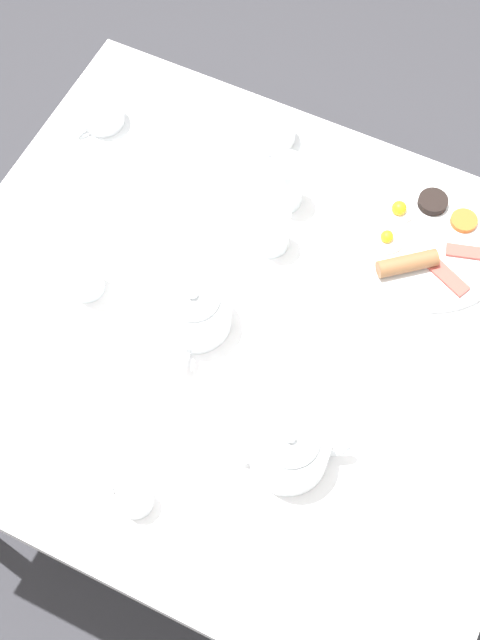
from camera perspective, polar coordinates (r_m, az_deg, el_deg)
ground_plane at (r=2.28m, az=-0.00°, el=-9.09°), size 8.00×8.00×0.00m
table at (r=1.64m, az=-0.00°, el=-1.48°), size 1.10×0.98×0.77m
breakfast_plate at (r=1.69m, az=11.79°, el=5.03°), size 0.30×0.30×0.04m
teapot_near at (r=1.54m, az=-2.95°, el=0.61°), size 0.13×0.20×0.11m
teapot_far at (r=1.44m, az=3.21°, el=-8.28°), size 0.19×0.13×0.11m
teacup_with_saucer_left at (r=1.78m, az=2.16°, el=11.90°), size 0.14×0.14×0.06m
teacup_with_saucer_right at (r=1.82m, az=-8.82°, el=12.85°), size 0.14×0.14×0.06m
water_glass_tall at (r=1.67m, az=2.99°, el=8.78°), size 0.06×0.06×0.11m
water_glass_short at (r=1.62m, az=2.07°, el=5.82°), size 0.06×0.06×0.10m
wine_glass_spare at (r=1.58m, az=-10.02°, el=3.04°), size 0.06×0.06×0.11m
creamer_jug at (r=1.44m, az=-6.79°, el=-11.23°), size 0.08×0.05×0.06m
knife_by_plate at (r=1.55m, az=13.60°, el=-5.84°), size 0.19×0.08×0.00m
spoon_for_tea at (r=1.56m, az=-11.07°, el=-3.11°), size 0.14×0.03×0.00m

